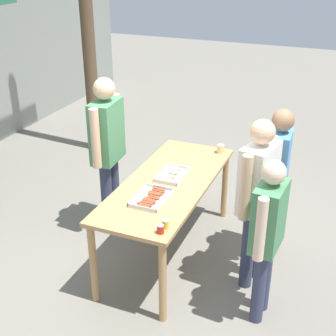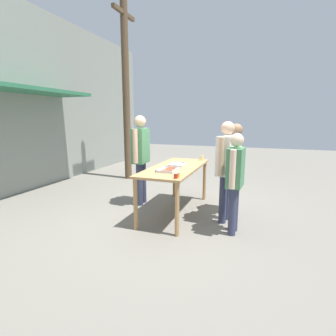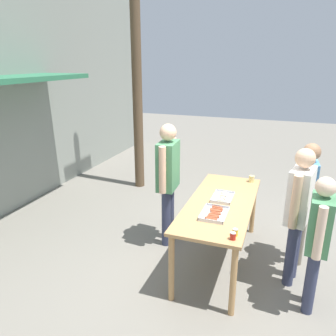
% 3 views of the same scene
% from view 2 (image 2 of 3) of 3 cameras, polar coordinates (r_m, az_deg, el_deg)
% --- Properties ---
extents(ground_plane, '(24.00, 24.00, 0.00)m').
position_cam_2_polar(ground_plane, '(5.15, 1.60, -9.55)').
color(ground_plane, slate).
extents(building_facade_back, '(12.00, 1.11, 4.50)m').
position_cam_2_polar(building_facade_back, '(7.17, -31.02, 13.06)').
color(building_facade_back, gray).
rests_on(building_facade_back, ground).
extents(serving_table, '(2.08, 0.83, 0.90)m').
position_cam_2_polar(serving_table, '(4.93, 1.65, -0.93)').
color(serving_table, tan).
rests_on(serving_table, ground).
extents(food_tray_sausages, '(0.44, 0.30, 0.04)m').
position_cam_2_polar(food_tray_sausages, '(4.51, -0.01, -0.45)').
color(food_tray_sausages, silver).
rests_on(food_tray_sausages, serving_table).
extents(food_tray_buns, '(0.41, 0.26, 0.05)m').
position_cam_2_polar(food_tray_buns, '(5.00, 2.06, 0.72)').
color(food_tray_buns, silver).
rests_on(food_tray_buns, serving_table).
extents(condiment_jar_mustard, '(0.06, 0.06, 0.08)m').
position_cam_2_polar(condiment_jar_mustard, '(3.96, 1.71, -1.71)').
color(condiment_jar_mustard, '#B22319').
rests_on(condiment_jar_mustard, serving_table).
extents(condiment_jar_ketchup, '(0.06, 0.06, 0.08)m').
position_cam_2_polar(condiment_jar_ketchup, '(4.03, 2.20, -1.46)').
color(condiment_jar_ketchup, gold).
rests_on(condiment_jar_ketchup, serving_table).
extents(beer_cup, '(0.08, 0.08, 0.10)m').
position_cam_2_polar(beer_cup, '(5.68, 7.36, 2.18)').
color(beer_cup, '#DBC67A').
rests_on(beer_cup, serving_table).
extents(person_server_behind_table, '(0.64, 0.27, 1.84)m').
position_cam_2_polar(person_server_behind_table, '(5.41, -5.97, 3.44)').
color(person_server_behind_table, '#333851').
rests_on(person_server_behind_table, ground).
extents(person_customer_holding_hotdog, '(0.58, 0.25, 1.57)m').
position_cam_2_polar(person_customer_holding_hotdog, '(4.13, 14.42, -1.53)').
color(person_customer_holding_hotdog, '#333851').
rests_on(person_customer_holding_hotdog, ground).
extents(person_customer_with_cup, '(0.52, 0.22, 1.69)m').
position_cam_2_polar(person_customer_with_cup, '(5.03, 14.41, 1.75)').
color(person_customer_with_cup, '#756B5B').
rests_on(person_customer_with_cup, ground).
extents(person_customer_waiting_in_line, '(0.61, 0.32, 1.74)m').
position_cam_2_polar(person_customer_waiting_in_line, '(4.56, 12.58, 1.04)').
color(person_customer_waiting_in_line, '#333851').
rests_on(person_customer_waiting_in_line, ground).
extents(utility_pole, '(1.10, 0.20, 5.19)m').
position_cam_2_polar(utility_pole, '(7.85, -9.16, 17.32)').
color(utility_pole, brown).
rests_on(utility_pole, ground).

